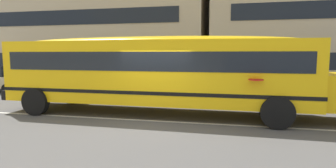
% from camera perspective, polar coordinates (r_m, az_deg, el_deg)
% --- Properties ---
extents(ground_plane, '(400.00, 400.00, 0.00)m').
position_cam_1_polar(ground_plane, '(9.89, -2.47, -7.67)').
color(ground_plane, '#54514F').
extents(sidewalk_far, '(120.00, 3.00, 0.01)m').
position_cam_1_polar(sidewalk_far, '(17.89, 4.30, -1.39)').
color(sidewalk_far, gray).
rests_on(sidewalk_far, ground_plane).
extents(lane_centreline, '(110.00, 0.16, 0.01)m').
position_cam_1_polar(lane_centreline, '(9.89, -2.47, -7.66)').
color(lane_centreline, silver).
rests_on(lane_centreline, ground_plane).
extents(school_bus, '(13.70, 3.36, 3.05)m').
position_cam_1_polar(school_bus, '(10.81, -1.54, 3.26)').
color(school_bus, yellow).
rests_on(school_bus, ground_plane).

